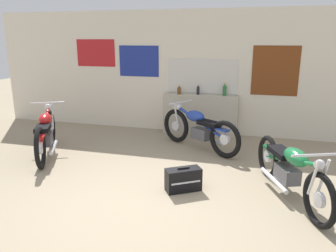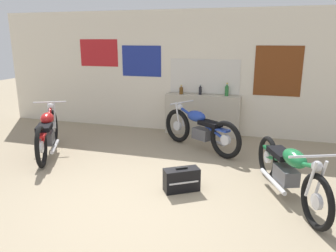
{
  "view_description": "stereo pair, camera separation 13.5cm",
  "coord_description": "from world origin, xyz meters",
  "px_view_note": "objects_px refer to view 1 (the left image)",
  "views": [
    {
      "loc": [
        1.47,
        -3.67,
        2.17
      ],
      "look_at": [
        0.02,
        1.61,
        0.7
      ],
      "focal_mm": 35.0,
      "sensor_mm": 36.0,
      "label": 1
    },
    {
      "loc": [
        1.6,
        -3.63,
        2.17
      ],
      "look_at": [
        0.02,
        1.61,
        0.7
      ],
      "focal_mm": 35.0,
      "sensor_mm": 36.0,
      "label": 2
    }
  ],
  "objects_px": {
    "bottle_left_center": "(198,90)",
    "bottle_center": "(225,90)",
    "motorcycle_red": "(46,133)",
    "hard_case_black": "(183,180)",
    "motorcycle_green": "(290,169)",
    "motorcycle_blue": "(199,129)",
    "bottle_leftmost": "(179,90)"
  },
  "relations": [
    {
      "from": "bottle_leftmost",
      "to": "hard_case_black",
      "type": "xyz_separation_m",
      "value": [
        0.77,
        -2.93,
        -0.85
      ]
    },
    {
      "from": "motorcycle_red",
      "to": "hard_case_black",
      "type": "height_order",
      "value": "motorcycle_red"
    },
    {
      "from": "motorcycle_green",
      "to": "hard_case_black",
      "type": "relative_size",
      "value": 3.68
    },
    {
      "from": "bottle_left_center",
      "to": "motorcycle_red",
      "type": "bearing_deg",
      "value": -138.3
    },
    {
      "from": "motorcycle_blue",
      "to": "bottle_leftmost",
      "type": "bearing_deg",
      "value": 122.58
    },
    {
      "from": "hard_case_black",
      "to": "motorcycle_red",
      "type": "bearing_deg",
      "value": 164.65
    },
    {
      "from": "motorcycle_blue",
      "to": "motorcycle_red",
      "type": "distance_m",
      "value": 2.94
    },
    {
      "from": "bottle_left_center",
      "to": "bottle_center",
      "type": "relative_size",
      "value": 0.81
    },
    {
      "from": "motorcycle_blue",
      "to": "hard_case_black",
      "type": "distance_m",
      "value": 1.92
    },
    {
      "from": "bottle_left_center",
      "to": "hard_case_black",
      "type": "height_order",
      "value": "bottle_left_center"
    },
    {
      "from": "bottle_leftmost",
      "to": "motorcycle_red",
      "type": "xyz_separation_m",
      "value": [
        -2.07,
        -2.15,
        -0.58
      ]
    },
    {
      "from": "bottle_center",
      "to": "hard_case_black",
      "type": "xyz_separation_m",
      "value": [
        -0.25,
        -3.0,
        -0.89
      ]
    },
    {
      "from": "hard_case_black",
      "to": "motorcycle_green",
      "type": "bearing_deg",
      "value": 7.64
    },
    {
      "from": "bottle_left_center",
      "to": "bottle_center",
      "type": "bearing_deg",
      "value": -0.14
    },
    {
      "from": "motorcycle_red",
      "to": "hard_case_black",
      "type": "relative_size",
      "value": 3.38
    },
    {
      "from": "bottle_center",
      "to": "hard_case_black",
      "type": "bearing_deg",
      "value": -94.85
    },
    {
      "from": "hard_case_black",
      "to": "bottle_center",
      "type": "bearing_deg",
      "value": 85.15
    },
    {
      "from": "hard_case_black",
      "to": "bottle_left_center",
      "type": "bearing_deg",
      "value": 96.55
    },
    {
      "from": "bottle_leftmost",
      "to": "bottle_left_center",
      "type": "xyz_separation_m",
      "value": [
        0.43,
        0.07,
        0.01
      ]
    },
    {
      "from": "motorcycle_green",
      "to": "hard_case_black",
      "type": "bearing_deg",
      "value": -172.36
    },
    {
      "from": "bottle_center",
      "to": "bottle_left_center",
      "type": "bearing_deg",
      "value": 179.86
    },
    {
      "from": "bottle_leftmost",
      "to": "bottle_center",
      "type": "relative_size",
      "value": 0.72
    },
    {
      "from": "bottle_leftmost",
      "to": "motorcycle_red",
      "type": "height_order",
      "value": "bottle_leftmost"
    },
    {
      "from": "bottle_leftmost",
      "to": "bottle_center",
      "type": "distance_m",
      "value": 1.03
    },
    {
      "from": "bottle_left_center",
      "to": "motorcycle_green",
      "type": "height_order",
      "value": "bottle_left_center"
    },
    {
      "from": "motorcycle_red",
      "to": "motorcycle_blue",
      "type": "bearing_deg",
      "value": 22.35
    },
    {
      "from": "bottle_center",
      "to": "motorcycle_red",
      "type": "height_order",
      "value": "bottle_center"
    },
    {
      "from": "motorcycle_green",
      "to": "hard_case_black",
      "type": "distance_m",
      "value": 1.5
    },
    {
      "from": "bottle_leftmost",
      "to": "motorcycle_blue",
      "type": "xyz_separation_m",
      "value": [
        0.66,
        -1.03,
        -0.59
      ]
    },
    {
      "from": "motorcycle_blue",
      "to": "motorcycle_green",
      "type": "distance_m",
      "value": 2.32
    },
    {
      "from": "bottle_leftmost",
      "to": "bottle_left_center",
      "type": "bearing_deg",
      "value": 9.65
    },
    {
      "from": "bottle_left_center",
      "to": "bottle_center",
      "type": "height_order",
      "value": "bottle_center"
    }
  ]
}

